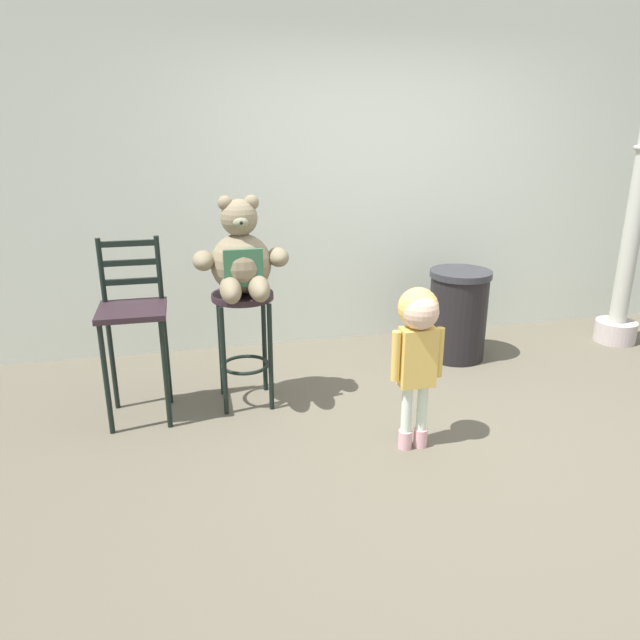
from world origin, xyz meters
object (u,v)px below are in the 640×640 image
Objects in this scene: bar_stool_with_teddy at (244,325)px; trash_bin at (458,314)px; teddy_bear at (241,260)px; child_walking at (418,335)px; lamppost at (635,214)px; bar_chair_empty at (133,319)px.

trash_bin is at bearing 13.83° from bar_stool_with_teddy.
teddy_bear is at bearing -165.20° from trash_bin.
lamppost reaches higher than child_walking.
bar_stool_with_teddy reaches higher than trash_bin.
teddy_bear is 0.22× the size of lamppost.
bar_chair_empty is at bearing -175.87° from bar_stool_with_teddy.
bar_stool_with_teddy is 0.80× the size of child_walking.
bar_chair_empty is (-0.68, -0.02, -0.33)m from teddy_bear.
child_walking reaches higher than bar_stool_with_teddy.
teddy_bear is (0.00, -0.03, 0.44)m from bar_stool_with_teddy.
teddy_bear reaches higher than bar_stool_with_teddy.
bar_chair_empty is at bearing -172.72° from lamppost.
trash_bin is 0.26× the size of lamppost.
lamppost is (1.51, 0.03, 0.74)m from trash_bin.
trash_bin is 0.63× the size of bar_chair_empty.
bar_stool_with_teddy is 1.24× the size of teddy_bear.
trash_bin is at bearing 11.15° from bar_chair_empty.
bar_stool_with_teddy is 0.28× the size of lamppost.
child_walking is 0.34× the size of lamppost.
teddy_bear is 0.76m from bar_chair_empty.
bar_chair_empty is at bearing -168.85° from trash_bin.
bar_chair_empty reaches higher than child_walking.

